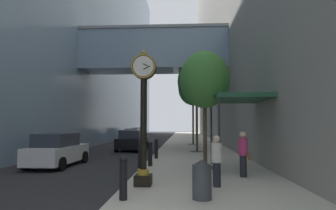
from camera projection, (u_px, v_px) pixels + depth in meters
ground_plane at (165, 144)px, 30.85m from camera, size 110.00×110.00×0.00m
sidewalk_right at (191, 142)px, 33.69m from camera, size 5.76×80.00×0.14m
building_block_left at (77, 11)px, 35.50m from camera, size 21.95×80.00×32.73m
street_clock at (144, 110)px, 9.44m from camera, size 0.84×0.55×4.51m
bollard_nearest at (123, 177)px, 7.54m from camera, size 0.22×0.22×1.17m
bollard_second at (141, 162)px, 10.60m from camera, size 0.22×0.22×1.17m
bollard_third at (150, 153)px, 13.66m from camera, size 0.22×0.22×1.17m
bollard_fourth at (156, 148)px, 16.72m from camera, size 0.22×0.22×1.17m
street_tree_near at (205, 80)px, 13.32m from camera, size 2.34×2.34×5.46m
street_tree_mid_near at (197, 82)px, 21.16m from camera, size 2.84×2.84×6.85m
street_tree_mid_far at (193, 89)px, 28.96m from camera, size 2.98×2.98×7.38m
trash_bin at (202, 179)px, 7.60m from camera, size 0.53×0.53×1.05m
pedestrian_walking at (243, 153)px, 10.83m from camera, size 0.49×0.40×1.73m
pedestrian_by_clock at (217, 160)px, 9.15m from camera, size 0.45×0.45×1.64m
storefront_awning at (238, 100)px, 13.11m from camera, size 2.40×3.60×3.30m
car_black_near at (133, 140)px, 23.49m from camera, size 2.24×4.64×1.69m
car_blue_mid at (139, 133)px, 43.44m from camera, size 2.09×4.30×1.67m
car_white_far at (58, 150)px, 14.52m from camera, size 2.02×4.24×1.68m
car_grey_trailing at (133, 135)px, 35.09m from camera, size 2.09×4.44×1.63m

